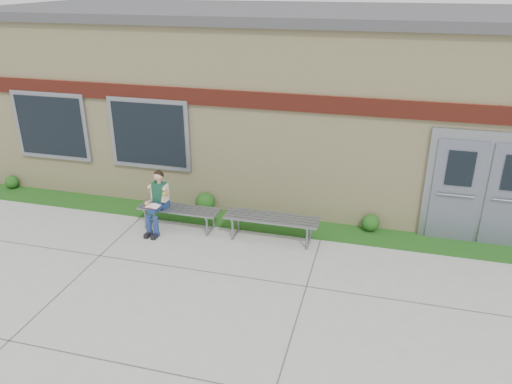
# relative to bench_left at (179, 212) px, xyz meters

# --- Properties ---
(ground) EXTENTS (80.00, 80.00, 0.00)m
(ground) POSITION_rel_bench_left_xyz_m (1.98, -2.00, -0.35)
(ground) COLOR #9E9E99
(ground) RESTS_ON ground
(grass_strip) EXTENTS (16.00, 0.80, 0.02)m
(grass_strip) POSITION_rel_bench_left_xyz_m (1.98, 0.60, -0.34)
(grass_strip) COLOR #1F4412
(grass_strip) RESTS_ON ground
(school_building) EXTENTS (16.20, 6.22, 4.20)m
(school_building) POSITION_rel_bench_left_xyz_m (1.98, 3.99, 1.76)
(school_building) COLOR beige
(school_building) RESTS_ON ground
(bench_left) EXTENTS (1.73, 0.51, 0.45)m
(bench_left) POSITION_rel_bench_left_xyz_m (0.00, 0.00, 0.00)
(bench_left) COLOR slate
(bench_left) RESTS_ON ground
(bench_right) EXTENTS (1.90, 0.53, 0.49)m
(bench_right) POSITION_rel_bench_left_xyz_m (2.00, 0.00, 0.03)
(bench_right) COLOR slate
(bench_right) RESTS_ON ground
(girl) EXTENTS (0.45, 0.76, 1.28)m
(girl) POSITION_rel_bench_left_xyz_m (-0.38, -0.19, 0.33)
(girl) COLOR navy
(girl) RESTS_ON ground
(shrub_west) EXTENTS (0.33, 0.33, 0.33)m
(shrub_west) POSITION_rel_bench_left_xyz_m (-4.87, 0.85, -0.16)
(shrub_west) COLOR #1F4412
(shrub_west) RESTS_ON grass_strip
(shrub_mid) EXTENTS (0.44, 0.44, 0.44)m
(shrub_mid) POSITION_rel_bench_left_xyz_m (0.26, 0.85, -0.11)
(shrub_mid) COLOR #1F4412
(shrub_mid) RESTS_ON grass_strip
(shrub_east) EXTENTS (0.36, 0.36, 0.36)m
(shrub_east) POSITION_rel_bench_left_xyz_m (3.92, 0.85, -0.14)
(shrub_east) COLOR #1F4412
(shrub_east) RESTS_ON grass_strip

